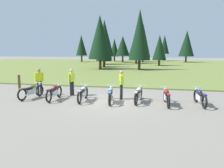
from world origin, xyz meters
The scene contains 14 objects.
ground_plane centered at (0.00, 0.00, 0.00)m, with size 140.00×140.00×0.00m, color gray.
grass_moorland centered at (0.00, 26.39, 0.05)m, with size 80.00×44.00×0.10m, color olive.
forest_treeline centered at (-2.59, 31.50, 4.27)m, with size 25.53×30.09×8.37m.
motorcycle_olive centered at (-4.72, -0.11, 0.44)m, with size 0.70×2.08×0.88m.
motorcycle_maroon centered at (-3.22, -0.17, 0.44)m, with size 0.62×2.10×0.88m.
motorcycle_silver centered at (-1.51, -0.13, 0.44)m, with size 0.62×2.10×0.88m.
motorcycle_sky_blue centered at (0.08, -0.18, 0.44)m, with size 0.66×2.09×0.88m.
motorcycle_cream centered at (1.56, 0.19, 0.44)m, with size 0.62×2.10×0.88m.
motorcycle_red centered at (3.05, -0.08, 0.44)m, with size 0.62×2.10×0.88m.
motorcycle_navy centered at (4.74, 0.20, 0.44)m, with size 0.64×2.09×0.88m.
rider_with_back_turned centered at (0.51, 0.79, 0.95)m, with size 0.23×0.55×1.67m.
rider_near_row_end centered at (-4.79, 0.97, 0.95)m, with size 0.49×0.37×1.67m.
rider_in_hivis_vest centered at (-2.69, 1.18, 0.95)m, with size 0.33×0.52×1.67m.
trail_marker_post centered at (-7.10, 2.22, 0.54)m, with size 0.12×0.12×1.08m, color #47331E.
Camera 1 is at (2.65, -11.85, 2.86)m, focal length 36.04 mm.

